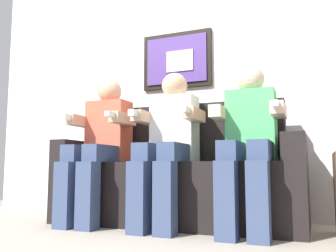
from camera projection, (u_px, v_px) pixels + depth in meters
The scene contains 6 objects.
ground_plane at pixel (159, 232), 2.33m from camera, with size 5.46×5.46×0.00m, color #9E9384.
back_wall_assembly at pixel (194, 65), 3.18m from camera, with size 4.20×0.10×2.60m.
couch at pixel (177, 181), 2.67m from camera, with size 1.80×0.58×0.90m.
person_on_left at pixel (100, 142), 2.75m from camera, with size 0.46×0.56×1.11m.
person_in_middle at pixel (168, 139), 2.55m from camera, with size 0.46×0.56×1.11m.
person_on_right at pixel (249, 137), 2.34m from camera, with size 0.46×0.56×1.11m.
Camera 1 is at (0.95, -2.20, 0.41)m, focal length 38.92 mm.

